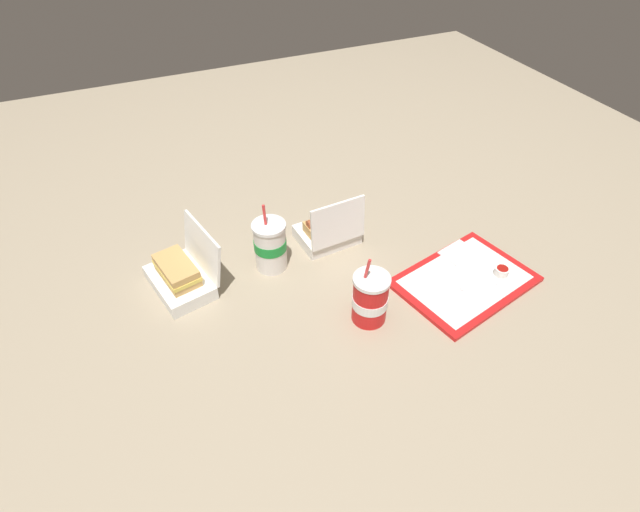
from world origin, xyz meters
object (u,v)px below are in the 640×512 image
(plastic_fork, at_px, (479,286))
(clamshell_hotdog_right, at_px, (328,230))
(ketchup_cup, at_px, (502,271))
(soda_cup_right, at_px, (369,299))
(clamshell_sandwich_front, at_px, (181,275))
(food_tray, at_px, (465,281))
(soda_cup_left, at_px, (270,245))

(plastic_fork, relative_size, clamshell_hotdog_right, 0.60)
(ketchup_cup, height_order, soda_cup_right, soda_cup_right)
(clamshell_hotdog_right, relative_size, clamshell_sandwich_front, 0.79)
(food_tray, xyz_separation_m, plastic_fork, (-0.02, 0.04, 0.01))
(clamshell_sandwich_front, relative_size, soda_cup_left, 1.09)
(clamshell_sandwich_front, xyz_separation_m, soda_cup_left, (-0.25, 0.02, 0.03))
(clamshell_hotdog_right, bearing_deg, soda_cup_right, 83.29)
(soda_cup_left, bearing_deg, clamshell_hotdog_right, -169.27)
(soda_cup_left, relative_size, soda_cup_right, 1.04)
(food_tray, height_order, clamshell_hotdog_right, clamshell_hotdog_right)
(plastic_fork, xyz_separation_m, clamshell_hotdog_right, (0.29, -0.36, 0.03))
(ketchup_cup, xyz_separation_m, soda_cup_right, (0.42, -0.02, 0.04))
(clamshell_sandwich_front, height_order, soda_cup_left, soda_cup_left)
(plastic_fork, xyz_separation_m, soda_cup_right, (0.33, -0.03, 0.06))
(soda_cup_right, bearing_deg, plastic_fork, 174.14)
(plastic_fork, height_order, soda_cup_left, soda_cup_left)
(soda_cup_left, distance_m, soda_cup_right, 0.33)
(plastic_fork, xyz_separation_m, soda_cup_left, (0.49, -0.33, 0.06))
(ketchup_cup, relative_size, clamshell_sandwich_front, 0.17)
(ketchup_cup, xyz_separation_m, soda_cup_left, (0.58, -0.31, 0.05))
(food_tray, bearing_deg, ketchup_cup, 166.16)
(ketchup_cup, distance_m, soda_cup_left, 0.66)
(clamshell_hotdog_right, height_order, soda_cup_left, soda_cup_left)
(food_tray, xyz_separation_m, clamshell_hotdog_right, (0.28, -0.32, 0.03))
(ketchup_cup, bearing_deg, soda_cup_left, -28.41)
(ketchup_cup, bearing_deg, clamshell_hotdog_right, -42.67)
(clamshell_hotdog_right, xyz_separation_m, clamshell_sandwich_front, (0.45, 0.02, 0.00))
(ketchup_cup, relative_size, clamshell_hotdog_right, 0.22)
(clamshell_hotdog_right, bearing_deg, clamshell_sandwich_front, 2.33)
(clamshell_hotdog_right, distance_m, soda_cup_right, 0.33)
(clamshell_hotdog_right, distance_m, soda_cup_left, 0.20)
(food_tray, distance_m, plastic_fork, 0.04)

